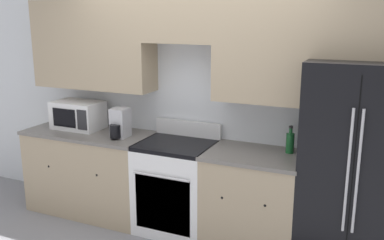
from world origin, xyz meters
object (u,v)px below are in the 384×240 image
at_px(refrigerator, 356,166).
at_px(microwave, 78,115).
at_px(oven_range, 177,186).
at_px(bottle, 290,142).

xyz_separation_m(refrigerator, microwave, (-2.89, -0.01, 0.17)).
bearing_deg(refrigerator, microwave, -179.81).
xyz_separation_m(oven_range, refrigerator, (1.65, 0.07, 0.43)).
distance_m(oven_range, bottle, 1.22).
height_order(refrigerator, microwave, refrigerator).
bearing_deg(microwave, bottle, 2.06).
distance_m(microwave, bottle, 2.31).
bearing_deg(bottle, refrigerator, -7.33).
bearing_deg(bottle, microwave, -177.94).
xyz_separation_m(oven_range, bottle, (1.08, 0.15, 0.55)).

